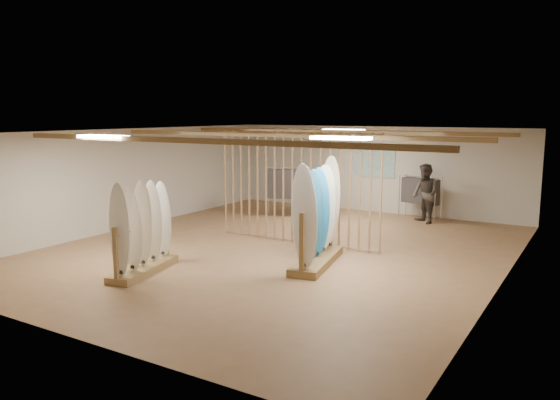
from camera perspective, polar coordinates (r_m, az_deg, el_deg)
The scene contains 16 objects.
floor at distance 13.09m, azimuth 0.00°, elevation -5.19°, with size 12.00×12.00×0.00m, color #996F4A.
ceiling at distance 12.70m, azimuth 0.00°, elevation 7.15°, with size 12.00×12.00×0.00m, color gray.
wall_back at distance 18.19m, azimuth 9.84°, elevation 3.17°, with size 12.00×12.00×0.00m, color beige.
wall_front at distance 8.37m, azimuth -21.82°, elevation -4.19°, with size 12.00×12.00×0.00m, color beige.
wall_left at distance 15.97m, azimuth -15.55°, elevation 2.17°, with size 12.00×12.00×0.00m, color beige.
wall_right at distance 11.13m, azimuth 22.63°, elevation -1.08°, with size 12.00×12.00×0.00m, color beige.
ceiling_slats at distance 12.70m, azimuth 0.00°, elevation 6.79°, with size 9.50×6.12×0.10m, color olive.
light_panels at distance 12.70m, azimuth 0.00°, elevation 6.88°, with size 1.20×0.35×0.06m, color white.
bamboo_partition at distance 13.51m, azimuth 1.76°, elevation 1.30°, with size 4.45×0.05×2.78m.
poster at distance 18.15m, azimuth 9.83°, elevation 3.79°, with size 1.40×0.03×0.90m, color teal.
rack_left at distance 11.46m, azimuth -14.14°, elevation -4.27°, with size 0.94×2.03×1.87m.
rack_right at distance 11.69m, azimuth 3.93°, elevation -3.17°, with size 1.06×2.40×2.21m.
clothing_rack_a at distance 17.04m, azimuth 1.09°, elevation 1.69°, with size 1.43×0.85×1.60m.
clothing_rack_b at distance 17.13m, azimuth 14.45°, elevation 0.91°, with size 1.22×0.65×1.36m.
shopper_a at distance 17.26m, azimuth 3.97°, elevation 1.19°, with size 0.63×0.43×1.73m, color #212328.
shopper_b at distance 16.59m, azimuth 14.94°, elevation 1.05°, with size 0.96×0.75×2.00m, color #3E362F.
Camera 1 is at (6.56, -10.86, 3.22)m, focal length 35.00 mm.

